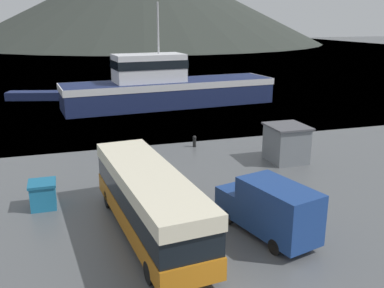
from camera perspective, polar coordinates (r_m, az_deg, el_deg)
name	(u,v)px	position (r m, az deg, el deg)	size (l,w,h in m)	color
water_surface	(74,49)	(152.42, -15.51, 12.14)	(240.00, 240.00, 0.00)	#3D5160
tour_bus	(149,199)	(19.73, -5.79, -7.30)	(3.59, 10.84, 3.09)	#B26614
delivery_van	(270,208)	(19.93, 10.35, -8.41)	(3.23, 5.72, 2.65)	navy
fishing_boat	(166,87)	(49.22, -3.51, 7.66)	(24.69, 7.81, 11.42)	#19234C
storage_bin	(43,194)	(24.03, -19.25, -6.37)	(1.41, 1.48, 1.44)	teal
dock_kiosk	(286,143)	(30.57, 12.46, 0.13)	(2.61, 2.88, 2.58)	slate
small_boat	(35,96)	(56.82, -20.19, 6.08)	(7.04, 3.79, 0.99)	#19234C
mooring_bollard	(194,141)	(33.37, 0.33, 0.44)	(0.30, 0.30, 0.90)	black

